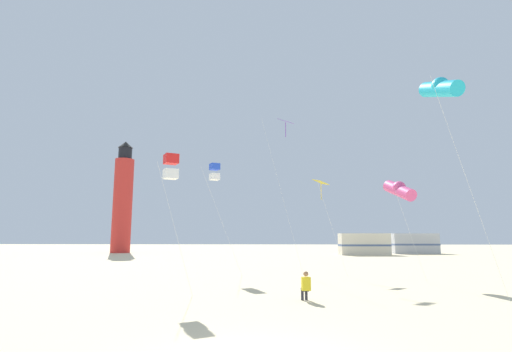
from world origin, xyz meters
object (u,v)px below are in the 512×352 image
Objects in this scene: kite_tube_cyan at (440,88)px; kite_box_blue at (215,172)px; kite_flyer_standing at (306,285)px; rv_van_cream at (364,244)px; kite_diamond_violet at (285,127)px; rv_van_silver at (414,244)px; kite_box_scarlet at (171,167)px; kite_tube_rainbow at (399,190)px; lighthouse_distant at (123,200)px; kite_diamond_gold at (321,185)px.

kite_box_blue is (-11.40, 9.30, -2.17)m from kite_tube_cyan.
rv_van_cream is at bearing -115.08° from kite_flyer_standing.
kite_diamond_violet is 35.89m from rv_van_silver.
kite_tube_cyan reaches higher than kite_flyer_standing.
kite_box_blue is (-4.92, -0.89, -3.37)m from kite_diamond_violet.
kite_box_scarlet is 1.07× the size of kite_tube_rainbow.
kite_flyer_standing is 0.16× the size of kite_box_blue.
lighthouse_distant is at bearing 169.12° from rv_van_cream.
lighthouse_distant is at bearing 114.07° from kite_box_scarlet.
kite_tube_rainbow is at bearing -41.95° from kite_diamond_gold.
kite_box_blue is (-11.27, 3.52, 1.69)m from kite_tube_rainbow.
rv_van_cream is (8.87, 25.79, -4.53)m from kite_diamond_gold.
kite_tube_cyan is 0.89× the size of kite_diamond_violet.
kite_tube_cyan is 1.48× the size of rv_van_silver.
rv_van_silver is at bearing 56.48° from kite_diamond_violet.
kite_tube_cyan is at bearing -3.06° from kite_box_scarlet.
kite_flyer_standing is at bearing -62.88° from kite_box_blue.
kite_tube_cyan is at bearing -100.59° from rv_van_cream.
kite_tube_cyan is 0.58× the size of lighthouse_distant.
kite_tube_cyan is 12.14m from kite_diamond_violet.
kite_tube_cyan is (6.22, 0.82, 8.42)m from kite_flyer_standing.
kite_diamond_violet reaches higher than rv_van_silver.
kite_tube_cyan is 41.91m from rv_van_silver.
rv_van_silver is (19.21, 29.00, -8.85)m from kite_diamond_violet.
kite_box_scarlet is 12.00m from kite_diamond_violet.
kite_diamond_violet is 1.47× the size of kite_box_blue.
kite_diamond_gold is (7.28, 0.06, -0.94)m from kite_box_blue.
kite_box_scarlet is at bearing 176.94° from kite_tube_cyan.
kite_diamond_violet is 1.86× the size of kite_tube_rainbow.
lighthouse_distant reaches higher than kite_diamond_gold.
kite_tube_cyan reaches higher than rv_van_silver.
kite_flyer_standing is 0.12× the size of kite_tube_cyan.
kite_diamond_gold is 0.38× the size of lighthouse_distant.
kite_flyer_standing is 0.07× the size of lighthouse_distant.
kite_box_blue is 0.44× the size of lighthouse_distant.
kite_box_scarlet is 46.07m from rv_van_silver.
kite_flyer_standing is 37.62m from rv_van_cream.
kite_diamond_violet is at bearing -96.74° from kite_flyer_standing.
kite_tube_rainbow reaches higher than rv_van_silver.
lighthouse_distant is at bearing -68.18° from kite_flyer_standing.
kite_tube_cyan is at bearing -53.38° from lighthouse_distant.
kite_box_blue is at bearing 140.80° from kite_tube_cyan.
rv_van_silver is (24.13, 29.89, -5.47)m from kite_box_blue.
rv_van_silver is at bearing -123.46° from kite_flyer_standing.
kite_diamond_gold is at bearing -109.77° from kite_flyer_standing.
lighthouse_distant is (-23.51, 40.82, 7.22)m from kite_flyer_standing.
lighthouse_distant reaches higher than kite_box_blue.
kite_diamond_violet reaches higher than kite_box_blue.
kite_tube_rainbow is (6.35, -4.41, -5.07)m from kite_diamond_violet.
kite_box_scarlet is at bearing -22.08° from kite_flyer_standing.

